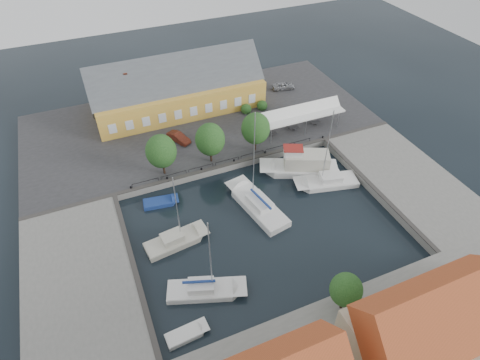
{
  "coord_description": "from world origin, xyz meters",
  "views": [
    {
      "loc": [
        -15.99,
        -31.78,
        37.49
      ],
      "look_at": [
        0.0,
        6.0,
        1.5
      ],
      "focal_mm": 30.0,
      "sensor_mm": 36.0,
      "label": 1
    }
  ],
  "objects_px": {
    "west_boat_b": "(175,242)",
    "center_sailboat": "(257,206)",
    "launch_sw": "(187,335)",
    "west_boat_d": "(205,291)",
    "east_boat_a": "(327,182)",
    "trawler": "(302,166)",
    "tent_canopy": "(301,114)",
    "launch_nw": "(160,203)",
    "warehouse": "(174,90)",
    "car_red": "(179,138)",
    "car_silver": "(283,86)"
  },
  "relations": [
    {
      "from": "launch_nw",
      "to": "warehouse",
      "type": "bearing_deg",
      "value": 68.37
    },
    {
      "from": "center_sailboat",
      "to": "launch_sw",
      "type": "relative_size",
      "value": 3.31
    },
    {
      "from": "trawler",
      "to": "warehouse",
      "type": "bearing_deg",
      "value": 118.54
    },
    {
      "from": "west_boat_b",
      "to": "launch_sw",
      "type": "relative_size",
      "value": 2.42
    },
    {
      "from": "west_boat_d",
      "to": "launch_nw",
      "type": "distance_m",
      "value": 15.18
    },
    {
      "from": "car_red",
      "to": "launch_sw",
      "type": "relative_size",
      "value": 0.93
    },
    {
      "from": "launch_sw",
      "to": "launch_nw",
      "type": "height_order",
      "value": "launch_sw"
    },
    {
      "from": "car_red",
      "to": "east_boat_a",
      "type": "height_order",
      "value": "east_boat_a"
    },
    {
      "from": "tent_canopy",
      "to": "east_boat_a",
      "type": "height_order",
      "value": "east_boat_a"
    },
    {
      "from": "east_boat_a",
      "to": "car_red",
      "type": "bearing_deg",
      "value": 134.9
    },
    {
      "from": "trawler",
      "to": "launch_sw",
      "type": "xyz_separation_m",
      "value": [
        -22.85,
        -17.61,
        -0.93
      ]
    },
    {
      "from": "car_red",
      "to": "east_boat_a",
      "type": "xyz_separation_m",
      "value": [
        16.55,
        -16.61,
        -1.42
      ]
    },
    {
      "from": "car_red",
      "to": "east_boat_a",
      "type": "bearing_deg",
      "value": -73.25
    },
    {
      "from": "tent_canopy",
      "to": "launch_sw",
      "type": "distance_m",
      "value": 37.98
    },
    {
      "from": "trawler",
      "to": "tent_canopy",
      "type": "bearing_deg",
      "value": 63.17
    },
    {
      "from": "west_boat_d",
      "to": "tent_canopy",
      "type": "bearing_deg",
      "value": 42.96
    },
    {
      "from": "warehouse",
      "to": "west_boat_b",
      "type": "relative_size",
      "value": 2.67
    },
    {
      "from": "east_boat_a",
      "to": "launch_nw",
      "type": "distance_m",
      "value": 23.15
    },
    {
      "from": "center_sailboat",
      "to": "east_boat_a",
      "type": "distance_m",
      "value": 11.01
    },
    {
      "from": "east_boat_a",
      "to": "west_boat_b",
      "type": "height_order",
      "value": "east_boat_a"
    },
    {
      "from": "car_red",
      "to": "launch_nw",
      "type": "distance_m",
      "value": 12.9
    },
    {
      "from": "east_boat_a",
      "to": "launch_sw",
      "type": "distance_m",
      "value": 28.4
    },
    {
      "from": "launch_nw",
      "to": "trawler",
      "type": "bearing_deg",
      "value": -4.11
    },
    {
      "from": "car_silver",
      "to": "launch_sw",
      "type": "bearing_deg",
      "value": 152.01
    },
    {
      "from": "east_boat_a",
      "to": "west_boat_d",
      "type": "height_order",
      "value": "east_boat_a"
    },
    {
      "from": "west_boat_b",
      "to": "west_boat_d",
      "type": "relative_size",
      "value": 0.93
    },
    {
      "from": "center_sailboat",
      "to": "west_boat_d",
      "type": "distance_m",
      "value": 14.13
    },
    {
      "from": "warehouse",
      "to": "car_red",
      "type": "xyz_separation_m",
      "value": [
        -2.35,
        -9.7,
        -2.75
      ]
    },
    {
      "from": "west_boat_d",
      "to": "trawler",
      "type": "bearing_deg",
      "value": 34.92
    },
    {
      "from": "launch_sw",
      "to": "east_boat_a",
      "type": "bearing_deg",
      "value": 29.05
    },
    {
      "from": "warehouse",
      "to": "car_silver",
      "type": "relative_size",
      "value": 6.69
    },
    {
      "from": "east_boat_a",
      "to": "west_boat_d",
      "type": "distance_m",
      "value": 23.71
    },
    {
      "from": "car_red",
      "to": "car_silver",
      "type": "bearing_deg",
      "value": -7.84
    },
    {
      "from": "center_sailboat",
      "to": "west_boat_d",
      "type": "height_order",
      "value": "center_sailboat"
    },
    {
      "from": "trawler",
      "to": "launch_nw",
      "type": "relative_size",
      "value": 2.38
    },
    {
      "from": "center_sailboat",
      "to": "trawler",
      "type": "distance_m",
      "value": 10.01
    },
    {
      "from": "launch_sw",
      "to": "car_red",
      "type": "bearing_deg",
      "value": 74.78
    },
    {
      "from": "warehouse",
      "to": "tent_canopy",
      "type": "bearing_deg",
      "value": -39.86
    },
    {
      "from": "center_sailboat",
      "to": "launch_nw",
      "type": "relative_size",
      "value": 3.0
    },
    {
      "from": "car_red",
      "to": "west_boat_d",
      "type": "xyz_separation_m",
      "value": [
        -5.01,
        -26.47,
        -1.41
      ]
    },
    {
      "from": "warehouse",
      "to": "trawler",
      "type": "bearing_deg",
      "value": -61.46
    },
    {
      "from": "trawler",
      "to": "west_boat_b",
      "type": "distance_m",
      "value": 21.42
    },
    {
      "from": "west_boat_d",
      "to": "launch_nw",
      "type": "xyz_separation_m",
      "value": [
        -0.98,
        15.15,
        -0.18
      ]
    },
    {
      "from": "warehouse",
      "to": "car_red",
      "type": "distance_m",
      "value": 10.35
    },
    {
      "from": "tent_canopy",
      "to": "west_boat_b",
      "type": "bearing_deg",
      "value": -149.84
    },
    {
      "from": "launch_sw",
      "to": "tent_canopy",
      "type": "bearing_deg",
      "value": 43.95
    },
    {
      "from": "west_boat_b",
      "to": "center_sailboat",
      "type": "bearing_deg",
      "value": 7.76
    },
    {
      "from": "car_silver",
      "to": "west_boat_b",
      "type": "xyz_separation_m",
      "value": [
        -28.57,
        -27.01,
        -1.47
      ]
    },
    {
      "from": "car_silver",
      "to": "trawler",
      "type": "distance_m",
      "value": 22.61
    },
    {
      "from": "warehouse",
      "to": "car_silver",
      "type": "bearing_deg",
      "value": -3.81
    }
  ]
}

